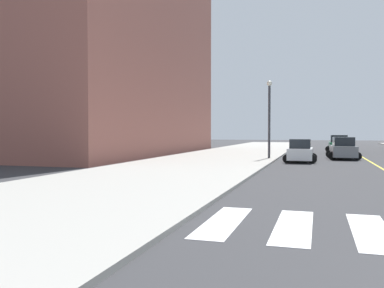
{
  "coord_description": "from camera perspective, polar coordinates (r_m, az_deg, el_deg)",
  "views": [
    {
      "loc": [
        -3.93,
        -6.57,
        2.39
      ],
      "look_at": [
        -13.23,
        23.67,
        1.42
      ],
      "focal_mm": 38.47,
      "sensor_mm": 36.0,
      "label": 1
    }
  ],
  "objects": [
    {
      "name": "car_green_nearest",
      "position": [
        48.16,
        19.66,
        -0.08
      ],
      "size": [
        2.78,
        4.45,
        1.99
      ],
      "rotation": [
        0.0,
        0.0,
        0.0
      ],
      "color": "#236B42",
      "rests_on": "ground"
    },
    {
      "name": "sidewalk_kerb_west",
      "position": [
        27.93,
        -0.19,
        -2.99
      ],
      "size": [
        10.0,
        120.0,
        0.15
      ],
      "primitive_type": "cube",
      "color": "#9E9B93",
      "rests_on": "ground"
    },
    {
      "name": "low_rise_brick_west",
      "position": [
        46.22,
        -12.4,
        12.14
      ],
      "size": [
        16.0,
        32.0,
        21.5
      ],
      "primitive_type": "cube",
      "color": "#8D5045",
      "rests_on": "ground"
    },
    {
      "name": "car_white_fourth",
      "position": [
        32.95,
        14.79,
        -0.99
      ],
      "size": [
        2.51,
        4.02,
        1.8
      ],
      "rotation": [
        0.0,
        0.0,
        -0.0
      ],
      "color": "silver",
      "rests_on": "ground"
    },
    {
      "name": "car_gray_third",
      "position": [
        37.53,
        20.21,
        -0.64
      ],
      "size": [
        2.79,
        4.35,
        1.9
      ],
      "rotation": [
        0.0,
        0.0,
        0.05
      ],
      "color": "slate",
      "rests_on": "ground"
    },
    {
      "name": "street_lamp",
      "position": [
        35.03,
        10.67,
        4.41
      ],
      "size": [
        0.44,
        0.44,
        6.46
      ],
      "color": "#38383D",
      "rests_on": "sidewalk_kerb_west"
    },
    {
      "name": "lane_divider_paint",
      "position": [
        46.8,
        21.9,
        -1.29
      ],
      "size": [
        0.16,
        80.0,
        0.01
      ],
      "primitive_type": "cube",
      "color": "yellow",
      "rests_on": "ground"
    }
  ]
}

